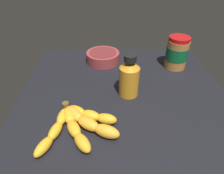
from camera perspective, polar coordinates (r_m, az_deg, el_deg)
ground_plane at (r=71.96cm, az=3.23°, el=-3.04°), size 72.08×70.64×4.62cm
banana_bunch at (r=57.53cm, az=-9.34°, el=-10.28°), size 22.61×19.26×3.56cm
peanut_butter_jar at (r=87.06cm, az=18.04°, el=9.31°), size 8.83×8.83×13.26cm
honey_bottle at (r=66.28cm, az=4.92°, el=2.81°), size 6.71×6.71×14.88cm
small_bowl at (r=88.73cm, az=-2.61°, el=8.60°), size 14.33×14.33×4.73cm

